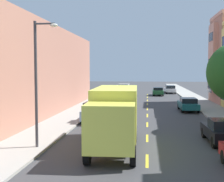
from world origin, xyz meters
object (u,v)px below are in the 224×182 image
(parked_pickup_sky, at_px, (97,112))
(moving_forest_sedan, at_px, (158,91))
(street_lamp, at_px, (38,75))
(parked_sedan_teal, at_px, (188,104))
(parked_hatchback_black, at_px, (222,131))
(delivery_box_truck, at_px, (115,114))
(parked_wagon_white, at_px, (170,89))
(parked_suv_charcoal, at_px, (110,98))
(parked_pickup_champagne, at_px, (123,89))

(parked_pickup_sky, bearing_deg, moving_forest_sedan, 77.52)
(street_lamp, xyz_separation_m, parked_sedan_teal, (10.29, 17.23, -3.39))
(street_lamp, distance_m, parked_pickup_sky, 10.39)
(parked_pickup_sky, xyz_separation_m, moving_forest_sedan, (6.11, 27.59, -0.08))
(parked_hatchback_black, xyz_separation_m, parked_pickup_sky, (-8.77, 7.09, 0.07))
(parked_sedan_teal, bearing_deg, delivery_box_truck, -110.66)
(parked_hatchback_black, relative_size, parked_sedan_teal, 0.89)
(parked_pickup_sky, distance_m, moving_forest_sedan, 28.26)
(parked_wagon_white, bearing_deg, parked_hatchback_black, -89.68)
(parked_suv_charcoal, bearing_deg, parked_pickup_champagne, 90.12)
(parked_hatchback_black, xyz_separation_m, parked_pickup_champagne, (-8.97, 38.86, 0.07))
(parked_pickup_champagne, bearing_deg, street_lamp, -92.00)
(moving_forest_sedan, bearing_deg, parked_sedan_teal, -82.78)
(parked_wagon_white, relative_size, parked_pickup_champagne, 0.89)
(parked_pickup_sky, height_order, parked_pickup_champagne, same)
(parked_hatchback_black, bearing_deg, delivery_box_truck, -164.71)
(parked_hatchback_black, relative_size, moving_forest_sedan, 0.90)
(delivery_box_truck, xyz_separation_m, parked_pickup_champagne, (-2.69, 40.58, -1.09))
(parked_wagon_white, height_order, moving_forest_sedan, parked_wagon_white)
(parked_suv_charcoal, distance_m, parked_hatchback_black, 19.91)
(delivery_box_truck, relative_size, parked_hatchback_black, 2.00)
(parked_pickup_sky, bearing_deg, delivery_box_truck, -74.14)
(parked_wagon_white, xyz_separation_m, parked_pickup_sky, (-8.55, -32.84, 0.02))
(parked_suv_charcoal, xyz_separation_m, parked_pickup_sky, (0.15, -10.71, -0.16))
(parked_wagon_white, relative_size, parked_pickup_sky, 0.89)
(street_lamp, height_order, parked_wagon_white, street_lamp)
(parked_sedan_teal, relative_size, moving_forest_sedan, 1.01)
(parked_pickup_champagne, bearing_deg, parked_pickup_sky, -89.65)
(delivery_box_truck, xyz_separation_m, moving_forest_sedan, (3.61, 36.39, -1.17))
(parked_hatchback_black, distance_m, parked_sedan_teal, 14.60)
(parked_wagon_white, distance_m, parked_sedan_teal, 25.32)
(parked_pickup_champagne, bearing_deg, parked_wagon_white, 6.90)
(delivery_box_truck, relative_size, parked_pickup_champagne, 1.52)
(parked_suv_charcoal, bearing_deg, parked_sedan_teal, -19.95)
(street_lamp, xyz_separation_m, moving_forest_sedan, (7.75, 37.30, -3.39))
(parked_hatchback_black, height_order, parked_pickup_champagne, parked_pickup_champagne)
(delivery_box_truck, bearing_deg, parked_pickup_sky, 105.86)
(delivery_box_truck, distance_m, parked_pickup_sky, 9.21)
(parked_pickup_champagne, xyz_separation_m, moving_forest_sedan, (6.30, -4.19, -0.08))
(delivery_box_truck, distance_m, parked_wagon_white, 42.09)
(parked_hatchback_black, relative_size, parked_pickup_champagne, 0.76)
(parked_wagon_white, bearing_deg, parked_suv_charcoal, -111.47)
(delivery_box_truck, bearing_deg, parked_suv_charcoal, 97.73)
(parked_hatchback_black, height_order, moving_forest_sedan, parked_hatchback_black)
(parked_wagon_white, bearing_deg, parked_pickup_sky, -104.60)
(parked_wagon_white, height_order, parked_suv_charcoal, parked_suv_charcoal)
(parked_hatchback_black, distance_m, moving_forest_sedan, 34.78)
(delivery_box_truck, bearing_deg, street_lamp, -167.63)
(parked_wagon_white, xyz_separation_m, moving_forest_sedan, (-2.45, -5.25, -0.05))
(delivery_box_truck, relative_size, parked_sedan_teal, 1.79)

